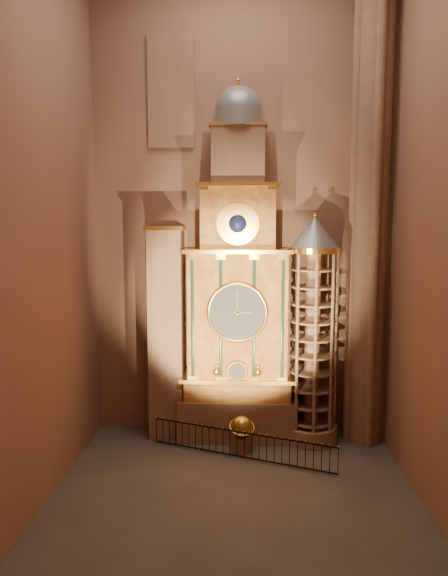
{
  "coord_description": "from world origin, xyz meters",
  "views": [
    {
      "loc": [
        0.45,
        -18.98,
        10.22
      ],
      "look_at": [
        -0.56,
        3.0,
        7.54
      ],
      "focal_mm": 32.0,
      "sensor_mm": 36.0,
      "label": 1
    }
  ],
  "objects_px": {
    "astronomical_clock": "(238,301)",
    "iron_railing": "(241,445)",
    "celestial_globe": "(242,431)",
    "portrait_tower": "(167,332)",
    "stair_turret": "(312,332)"
  },
  "relations": [
    {
      "from": "portrait_tower",
      "to": "astronomical_clock",
      "type": "bearing_deg",
      "value": -0.29
    },
    {
      "from": "stair_turret",
      "to": "astronomical_clock",
      "type": "bearing_deg",
      "value": 175.7
    },
    {
      "from": "stair_turret",
      "to": "iron_railing",
      "type": "relative_size",
      "value": 1.35
    },
    {
      "from": "stair_turret",
      "to": "celestial_globe",
      "type": "height_order",
      "value": "stair_turret"
    },
    {
      "from": "stair_turret",
      "to": "celestial_globe",
      "type": "distance_m",
      "value": 5.56
    },
    {
      "from": "celestial_globe",
      "to": "stair_turret",
      "type": "bearing_deg",
      "value": 24.11
    },
    {
      "from": "iron_railing",
      "to": "celestial_globe",
      "type": "bearing_deg",
      "value": 86.74
    },
    {
      "from": "portrait_tower",
      "to": "stair_turret",
      "type": "xyz_separation_m",
      "value": [
        6.9,
        -0.28,
        0.12
      ]
    },
    {
      "from": "astronomical_clock",
      "to": "iron_railing",
      "type": "distance_m",
      "value": 6.5
    },
    {
      "from": "portrait_tower",
      "to": "celestial_globe",
      "type": "distance_m",
      "value": 5.78
    },
    {
      "from": "stair_turret",
      "to": "celestial_globe",
      "type": "relative_size",
      "value": 6.43
    },
    {
      "from": "astronomical_clock",
      "to": "celestial_globe",
      "type": "relative_size",
      "value": 9.95
    },
    {
      "from": "portrait_tower",
      "to": "iron_railing",
      "type": "bearing_deg",
      "value": -33.88
    },
    {
      "from": "portrait_tower",
      "to": "celestial_globe",
      "type": "height_order",
      "value": "portrait_tower"
    },
    {
      "from": "astronomical_clock",
      "to": "portrait_tower",
      "type": "xyz_separation_m",
      "value": [
        -3.4,
        0.02,
        -1.53
      ]
    }
  ]
}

